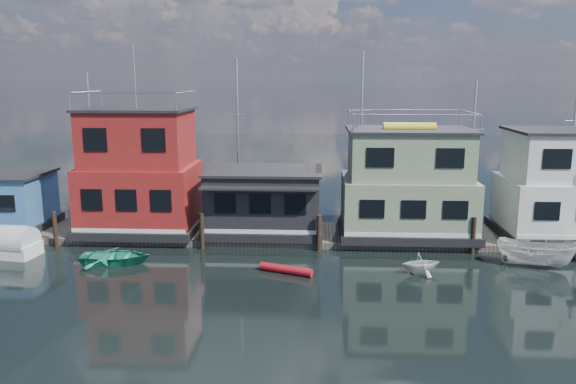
# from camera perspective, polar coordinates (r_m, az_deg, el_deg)

# --- Properties ---
(ground) EXTENTS (160.00, 160.00, 0.00)m
(ground) POSITION_cam_1_polar(r_m,az_deg,el_deg) (25.19, -3.89, -12.21)
(ground) COLOR black
(ground) RESTS_ON ground
(dock) EXTENTS (48.00, 5.00, 0.40)m
(dock) POSITION_cam_1_polar(r_m,az_deg,el_deg) (36.38, -1.61, -4.31)
(dock) COLOR #595147
(dock) RESTS_ON ground
(houseboat_red) EXTENTS (7.40, 5.90, 11.86)m
(houseboat_red) POSITION_cam_1_polar(r_m,az_deg,el_deg) (37.19, -14.82, 1.83)
(houseboat_red) COLOR black
(houseboat_red) RESTS_ON dock
(houseboat_dark) EXTENTS (7.40, 6.10, 4.06)m
(houseboat_dark) POSITION_cam_1_polar(r_m,az_deg,el_deg) (35.86, -2.43, -0.89)
(houseboat_dark) COLOR black
(houseboat_dark) RESTS_ON dock
(houseboat_green) EXTENTS (8.40, 5.90, 7.03)m
(houseboat_green) POSITION_cam_1_polar(r_m,az_deg,el_deg) (35.93, 12.00, 0.73)
(houseboat_green) COLOR black
(houseboat_green) RESTS_ON dock
(houseboat_white) EXTENTS (8.40, 5.90, 6.66)m
(houseboat_white) POSITION_cam_1_polar(r_m,az_deg,el_deg) (38.76, 26.77, 0.49)
(houseboat_white) COLOR black
(houseboat_white) RESTS_ON dock
(pilings) EXTENTS (42.28, 0.28, 2.20)m
(pilings) POSITION_cam_1_polar(r_m,az_deg,el_deg) (33.48, -2.58, -4.12)
(pilings) COLOR #2D2116
(pilings) RESTS_ON ground
(background_masts) EXTENTS (36.40, 0.16, 12.00)m
(background_masts) POSITION_cam_1_polar(r_m,az_deg,el_deg) (41.17, 5.68, 5.10)
(background_masts) COLOR silver
(background_masts) RESTS_ON ground
(dinghy_white) EXTENTS (2.51, 2.29, 1.12)m
(dinghy_white) POSITION_cam_1_polar(r_m,az_deg,el_deg) (30.58, 13.32, -7.02)
(dinghy_white) COLOR silver
(dinghy_white) RESTS_ON ground
(red_kayak) EXTENTS (2.91, 1.47, 0.43)m
(red_kayak) POSITION_cam_1_polar(r_m,az_deg,el_deg) (29.84, -0.22, -7.87)
(red_kayak) COLOR red
(red_kayak) RESTS_ON ground
(dinghy_teal) EXTENTS (4.05, 3.05, 0.79)m
(dinghy_teal) POSITION_cam_1_polar(r_m,az_deg,el_deg) (32.75, -17.13, -6.29)
(dinghy_teal) COLOR teal
(dinghy_teal) RESTS_ON ground
(motorboat) EXTENTS (4.38, 2.87, 1.58)m
(motorboat) POSITION_cam_1_polar(r_m,az_deg,el_deg) (33.50, 23.92, -5.68)
(motorboat) COLOR silver
(motorboat) RESTS_ON ground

